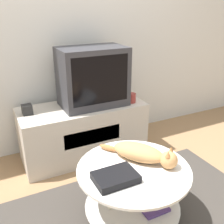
# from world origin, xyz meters

# --- Properties ---
(ground_plane) EXTENTS (12.00, 12.00, 0.00)m
(ground_plane) POSITION_xyz_m (0.00, 0.00, 0.00)
(ground_plane) COLOR #93704C
(wall_back) EXTENTS (8.00, 0.05, 2.60)m
(wall_back) POSITION_xyz_m (0.00, 1.35, 1.30)
(wall_back) COLOR silver
(wall_back) RESTS_ON ground_plane
(rug) EXTENTS (1.92, 1.17, 0.02)m
(rug) POSITION_xyz_m (0.00, 0.00, 0.01)
(rug) COLOR #3D3833
(rug) RESTS_ON ground_plane
(tv_stand) EXTENTS (1.19, 0.50, 0.52)m
(tv_stand) POSITION_xyz_m (-0.03, 1.01, 0.26)
(tv_stand) COLOR beige
(tv_stand) RESTS_ON ground_plane
(tv) EXTENTS (0.61, 0.38, 0.55)m
(tv) POSITION_xyz_m (0.09, 1.00, 0.79)
(tv) COLOR #333338
(tv) RESTS_ON tv_stand
(speaker) EXTENTS (0.09, 0.09, 0.09)m
(speaker) POSITION_xyz_m (-0.52, 1.04, 0.56)
(speaker) COLOR black
(speaker) RESTS_ON tv_stand
(mug) EXTENTS (0.09, 0.09, 0.09)m
(mug) POSITION_xyz_m (0.44, 0.90, 0.57)
(mug) COLOR #99332D
(mug) RESTS_ON tv_stand
(coffee_table) EXTENTS (0.75, 0.75, 0.41)m
(coffee_table) POSITION_xyz_m (-0.03, 0.03, 0.28)
(coffee_table) COLOR #B2B2B7
(coffee_table) RESTS_ON rug
(dvd_box) EXTENTS (0.26, 0.19, 0.05)m
(dvd_box) POSITION_xyz_m (-0.20, -0.03, 0.45)
(dvd_box) COLOR black
(dvd_box) RESTS_ON coffee_table
(cat) EXTENTS (0.38, 0.50, 0.14)m
(cat) POSITION_xyz_m (0.06, 0.08, 0.48)
(cat) COLOR tan
(cat) RESTS_ON coffee_table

